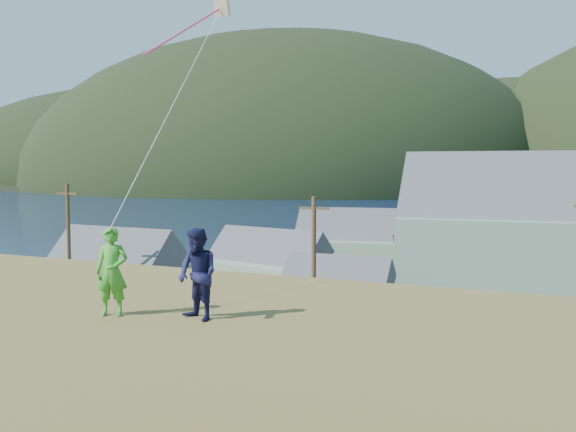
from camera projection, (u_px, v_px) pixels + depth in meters
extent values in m
plane|color=#0A1638|center=(338.00, 378.00, 31.12)|extent=(900.00, 900.00, 0.00)
cube|color=#4C3D19|center=(323.00, 390.00, 29.29)|extent=(110.00, 8.00, 0.10)
cube|color=#28282B|center=(416.00, 307.00, 46.60)|extent=(72.00, 36.00, 0.12)
cube|color=gray|center=(409.00, 257.00, 69.96)|extent=(26.00, 14.00, 0.90)
cube|color=black|center=(551.00, 185.00, 331.74)|extent=(900.00, 320.00, 2.00)
ellipsoid|color=black|center=(143.00, 181.00, 375.16)|extent=(240.00, 216.00, 108.00)
ellipsoid|color=black|center=(285.00, 184.00, 316.45)|extent=(260.00, 234.00, 143.00)
ellipsoid|color=black|center=(505.00, 184.00, 312.42)|extent=(200.00, 180.00, 100.00)
cube|color=#295F57|center=(110.00, 290.00, 44.11)|extent=(9.17, 7.11, 3.30)
cube|color=#47474C|center=(109.00, 254.00, 43.91)|extent=(9.65, 6.88, 6.33)
cube|color=gray|center=(265.00, 281.00, 47.98)|extent=(9.88, 7.66, 3.13)
cube|color=#47474C|center=(265.00, 250.00, 47.80)|extent=(10.33, 7.58, 5.68)
cube|color=white|center=(335.00, 306.00, 40.85)|extent=(6.52, 4.72, 2.57)
cube|color=#47474C|center=(336.00, 276.00, 40.70)|extent=(7.02, 4.72, 4.58)
cube|color=gray|center=(359.00, 258.00, 58.89)|extent=(12.06, 8.44, 3.55)
cube|color=#47474C|center=(359.00, 228.00, 58.68)|extent=(12.54, 8.41, 6.54)
cylinder|color=#47331E|center=(69.00, 258.00, 39.45)|extent=(0.24, 0.24, 9.11)
cylinder|color=#47331E|center=(314.00, 280.00, 32.91)|extent=(0.24, 0.24, 8.63)
imported|color=white|center=(294.00, 287.00, 50.01)|extent=(2.86, 5.51, 1.48)
imported|color=navy|center=(417.00, 293.00, 47.93)|extent=(2.28, 4.53, 1.48)
imported|color=#A10E2F|center=(292.00, 274.00, 56.62)|extent=(2.46, 5.26, 1.46)
imported|color=gray|center=(256.00, 270.00, 58.68)|extent=(1.54, 4.26, 1.40)
imported|color=#BCBCBC|center=(328.00, 273.00, 57.16)|extent=(2.55, 5.12, 1.43)
imported|color=black|center=(399.00, 278.00, 54.57)|extent=(1.68, 4.07, 1.38)
imported|color=green|center=(112.00, 272.00, 13.09)|extent=(0.78, 0.64, 1.82)
imported|color=#16173F|center=(198.00, 274.00, 12.73)|extent=(1.09, 0.98, 1.84)
cube|color=#F3F0B9|center=(222.00, 7.00, 20.27)|extent=(0.51, 0.48, 0.60)
cylinder|color=#F13F81|center=(184.00, 30.00, 19.44)|extent=(0.06, 0.06, 3.31)
cylinder|color=white|center=(179.00, 93.00, 16.65)|extent=(0.02, 0.02, 10.07)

